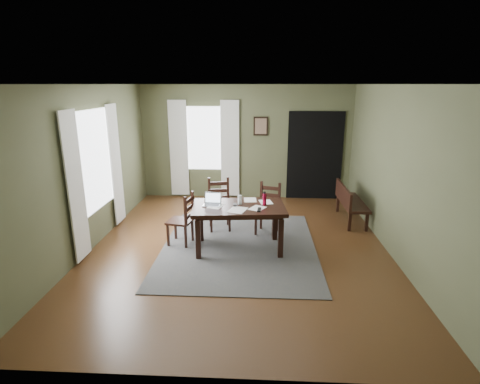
# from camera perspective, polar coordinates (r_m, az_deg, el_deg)

# --- Properties ---
(ground) EXTENTS (5.00, 6.00, 0.01)m
(ground) POSITION_cam_1_polar(r_m,az_deg,el_deg) (6.52, -0.14, -8.40)
(ground) COLOR #492C16
(room_shell) EXTENTS (5.02, 6.02, 2.71)m
(room_shell) POSITION_cam_1_polar(r_m,az_deg,el_deg) (6.00, -0.15, 7.51)
(room_shell) COLOR #505537
(room_shell) RESTS_ON ground
(rug) EXTENTS (2.60, 3.20, 0.01)m
(rug) POSITION_cam_1_polar(r_m,az_deg,el_deg) (6.51, -0.14, -8.31)
(rug) COLOR #3F3F3F
(rug) RESTS_ON ground
(dining_table) EXTENTS (1.59, 1.04, 0.76)m
(dining_table) POSITION_cam_1_polar(r_m,az_deg,el_deg) (6.20, -0.19, -2.94)
(dining_table) COLOR black
(dining_table) RESTS_ON rug
(chair_end) EXTENTS (0.47, 0.47, 0.91)m
(chair_end) POSITION_cam_1_polar(r_m,az_deg,el_deg) (6.54, -8.74, -4.21)
(chair_end) COLOR black
(chair_end) RESTS_ON rug
(chair_back_left) EXTENTS (0.49, 0.49, 0.97)m
(chair_back_left) POSITION_cam_1_polar(r_m,az_deg,el_deg) (7.18, -3.17, -1.94)
(chair_back_left) COLOR black
(chair_back_left) RESTS_ON rug
(chair_back_right) EXTENTS (0.51, 0.51, 0.94)m
(chair_back_right) POSITION_cam_1_polar(r_m,az_deg,el_deg) (6.99, 4.30, -2.62)
(chair_back_right) COLOR black
(chair_back_right) RESTS_ON rug
(bench) EXTENTS (0.42, 1.31, 0.74)m
(bench) POSITION_cam_1_polar(r_m,az_deg,el_deg) (7.89, 16.27, -1.19)
(bench) COLOR black
(bench) RESTS_ON ground
(laptop) EXTENTS (0.30, 0.25, 0.20)m
(laptop) POSITION_cam_1_polar(r_m,az_deg,el_deg) (6.24, -4.23, -1.47)
(laptop) COLOR #B7B7BC
(laptop) RESTS_ON dining_table
(computer_mouse) EXTENTS (0.07, 0.11, 0.03)m
(computer_mouse) POSITION_cam_1_polar(r_m,az_deg,el_deg) (6.16, -0.78, -1.97)
(computer_mouse) COLOR #3F3F42
(computer_mouse) RESTS_ON dining_table
(tv_remote) EXTENTS (0.07, 0.19, 0.02)m
(tv_remote) POSITION_cam_1_polar(r_m,az_deg,el_deg) (5.96, 2.94, -2.70)
(tv_remote) COLOR black
(tv_remote) RESTS_ON dining_table
(drinking_glass) EXTENTS (0.08, 0.08, 0.16)m
(drinking_glass) POSITION_cam_1_polar(r_m,az_deg,el_deg) (6.22, -0.03, -1.20)
(drinking_glass) COLOR silver
(drinking_glass) RESTS_ON dining_table
(water_bottle) EXTENTS (0.07, 0.07, 0.22)m
(water_bottle) POSITION_cam_1_polar(r_m,az_deg,el_deg) (6.20, 3.75, -1.06)
(water_bottle) COLOR maroon
(water_bottle) RESTS_ON dining_table
(paper_a) EXTENTS (0.28, 0.33, 0.00)m
(paper_a) POSITION_cam_1_polar(r_m,az_deg,el_deg) (6.16, -3.76, -2.16)
(paper_a) COLOR white
(paper_a) RESTS_ON dining_table
(paper_b) EXTENTS (0.32, 0.35, 0.00)m
(paper_b) POSITION_cam_1_polar(r_m,az_deg,el_deg) (6.06, 2.66, -2.47)
(paper_b) COLOR white
(paper_b) RESTS_ON dining_table
(paper_c) EXTENTS (0.23, 0.29, 0.00)m
(paper_c) POSITION_cam_1_polar(r_m,az_deg,el_deg) (6.48, 1.56, -1.21)
(paper_c) COLOR white
(paper_c) RESTS_ON dining_table
(paper_d) EXTENTS (0.26, 0.30, 0.00)m
(paper_d) POSITION_cam_1_polar(r_m,az_deg,el_deg) (6.38, 3.94, -1.53)
(paper_d) COLOR white
(paper_d) RESTS_ON dining_table
(paper_e) EXTENTS (0.34, 0.39, 0.00)m
(paper_e) POSITION_cam_1_polar(r_m,az_deg,el_deg) (5.97, -0.39, -2.74)
(paper_e) COLOR white
(paper_e) RESTS_ON dining_table
(window_left) EXTENTS (0.01, 1.30, 1.70)m
(window_left) POSITION_cam_1_polar(r_m,az_deg,el_deg) (6.85, -21.24, 4.49)
(window_left) COLOR white
(window_left) RESTS_ON ground
(window_back) EXTENTS (1.00, 0.01, 1.50)m
(window_back) POSITION_cam_1_polar(r_m,az_deg,el_deg) (9.08, -5.49, 8.13)
(window_back) COLOR white
(window_back) RESTS_ON ground
(curtain_left_near) EXTENTS (0.03, 0.48, 2.30)m
(curtain_left_near) POSITION_cam_1_polar(r_m,az_deg,el_deg) (6.17, -23.77, 0.64)
(curtain_left_near) COLOR silver
(curtain_left_near) RESTS_ON ground
(curtain_left_far) EXTENTS (0.03, 0.48, 2.30)m
(curtain_left_far) POSITION_cam_1_polar(r_m,az_deg,el_deg) (7.62, -18.39, 3.94)
(curtain_left_far) COLOR silver
(curtain_left_far) RESTS_ON ground
(curtain_back_left) EXTENTS (0.44, 0.03, 2.30)m
(curtain_back_left) POSITION_cam_1_polar(r_m,az_deg,el_deg) (9.20, -9.32, 6.52)
(curtain_back_left) COLOR silver
(curtain_back_left) RESTS_ON ground
(curtain_back_right) EXTENTS (0.44, 0.03, 2.30)m
(curtain_back_right) POSITION_cam_1_polar(r_m,az_deg,el_deg) (9.02, -1.55, 6.53)
(curtain_back_right) COLOR silver
(curtain_back_right) RESTS_ON ground
(framed_picture) EXTENTS (0.34, 0.03, 0.44)m
(framed_picture) POSITION_cam_1_polar(r_m,az_deg,el_deg) (8.94, 3.18, 9.99)
(framed_picture) COLOR black
(framed_picture) RESTS_ON ground
(doorway_back) EXTENTS (1.30, 0.03, 2.10)m
(doorway_back) POSITION_cam_1_polar(r_m,az_deg,el_deg) (9.14, 11.32, 5.40)
(doorway_back) COLOR black
(doorway_back) RESTS_ON ground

